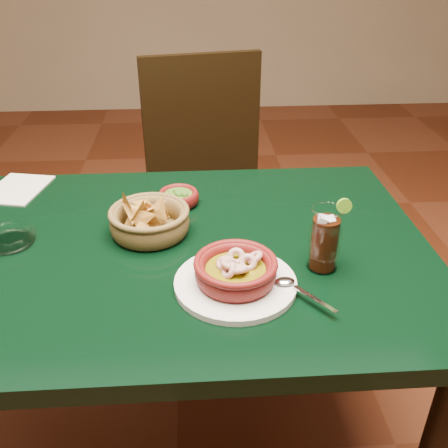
{
  "coord_description": "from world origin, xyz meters",
  "views": [
    {
      "loc": [
        0.08,
        -0.94,
        1.35
      ],
      "look_at": [
        0.14,
        -0.02,
        0.81
      ],
      "focal_mm": 40.0,
      "sensor_mm": 36.0,
      "label": 1
    }
  ],
  "objects": [
    {
      "name": "shrimp_plate",
      "position": [
        0.15,
        -0.16,
        0.78
      ],
      "size": [
        0.29,
        0.24,
        0.07
      ],
      "color": "silver",
      "rests_on": "dining_table"
    },
    {
      "name": "dining_table",
      "position": [
        0.0,
        0.0,
        0.65
      ],
      "size": [
        1.2,
        0.8,
        0.75
      ],
      "color": "black",
      "rests_on": "ground"
    },
    {
      "name": "glass_ashtray",
      "position": [
        -0.34,
        0.03,
        0.76
      ],
      "size": [
        0.13,
        0.13,
        0.03
      ],
      "color": "white",
      "rests_on": "dining_table"
    },
    {
      "name": "dining_chair",
      "position": [
        0.14,
        0.71,
        0.55
      ],
      "size": [
        0.54,
        0.54,
        1.0
      ],
      "color": "black",
      "rests_on": "ground"
    },
    {
      "name": "paper_menu",
      "position": [
        -0.4,
        0.31,
        0.75
      ],
      "size": [
        0.17,
        0.21,
        0.0
      ],
      "color": "beige",
      "rests_on": "dining_table"
    },
    {
      "name": "chip_basket",
      "position": [
        -0.03,
        0.05,
        0.78
      ],
      "size": [
        0.22,
        0.22,
        0.12
      ],
      "color": "brown",
      "rests_on": "dining_table"
    },
    {
      "name": "cola_drink",
      "position": [
        0.34,
        -0.11,
        0.82
      ],
      "size": [
        0.14,
        0.14,
        0.16
      ],
      "color": "white",
      "rests_on": "dining_table"
    },
    {
      "name": "guacamole_ramekin",
      "position": [
        0.04,
        0.19,
        0.77
      ],
      "size": [
        0.12,
        0.12,
        0.04
      ],
      "color": "#550F0D",
      "rests_on": "dining_table"
    }
  ]
}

